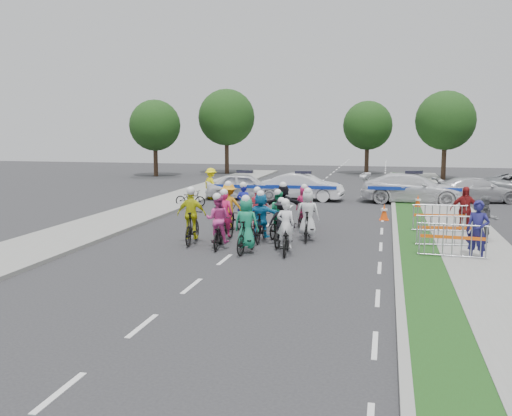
% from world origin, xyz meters
% --- Properties ---
extents(ground, '(90.00, 90.00, 0.00)m').
position_xyz_m(ground, '(0.00, 0.00, 0.00)').
color(ground, '#28282B').
rests_on(ground, ground).
extents(curb_right, '(0.20, 60.00, 0.12)m').
position_xyz_m(curb_right, '(5.10, 5.00, 0.06)').
color(curb_right, gray).
rests_on(curb_right, ground).
extents(grass_strip, '(1.20, 60.00, 0.11)m').
position_xyz_m(grass_strip, '(5.80, 5.00, 0.06)').
color(grass_strip, '#204114').
rests_on(grass_strip, ground).
extents(sidewalk_right, '(2.40, 60.00, 0.13)m').
position_xyz_m(sidewalk_right, '(7.60, 5.00, 0.07)').
color(sidewalk_right, gray).
rests_on(sidewalk_right, ground).
extents(sidewalk_left, '(3.00, 60.00, 0.13)m').
position_xyz_m(sidewalk_left, '(-6.50, 5.00, 0.07)').
color(sidewalk_left, gray).
rests_on(sidewalk_left, ground).
extents(rider_0, '(0.77, 1.80, 1.79)m').
position_xyz_m(rider_0, '(1.66, 1.23, 0.59)').
color(rider_0, black).
rests_on(rider_0, ground).
extents(rider_1, '(0.83, 1.83, 1.88)m').
position_xyz_m(rider_1, '(0.41, 1.09, 0.73)').
color(rider_1, black).
rests_on(rider_1, ground).
extents(rider_2, '(0.89, 1.89, 1.86)m').
position_xyz_m(rider_2, '(-0.70, 1.63, 0.69)').
color(rider_2, black).
rests_on(rider_2, ground).
extents(rider_3, '(1.04, 1.94, 2.00)m').
position_xyz_m(rider_3, '(-1.76, 2.07, 0.76)').
color(rider_3, black).
rests_on(rider_3, ground).
extents(rider_4, '(0.98, 1.70, 1.68)m').
position_xyz_m(rider_4, '(1.32, 2.39, 0.66)').
color(rider_4, black).
rests_on(rider_4, ground).
extents(rider_5, '(1.46, 1.75, 1.84)m').
position_xyz_m(rider_5, '(0.49, 2.92, 0.77)').
color(rider_5, black).
rests_on(rider_5, ground).
extents(rider_6, '(0.69, 1.85, 1.87)m').
position_xyz_m(rider_6, '(-0.80, 2.81, 0.62)').
color(rider_6, black).
rests_on(rider_6, ground).
extents(rider_7, '(0.81, 1.82, 1.90)m').
position_xyz_m(rider_7, '(2.05, 3.55, 0.74)').
color(rider_7, black).
rests_on(rider_7, ground).
extents(rider_8, '(0.86, 1.81, 1.78)m').
position_xyz_m(rider_8, '(0.89, 3.97, 0.66)').
color(rider_8, black).
rests_on(rider_8, ground).
extents(rider_9, '(0.91, 1.71, 1.78)m').
position_xyz_m(rider_9, '(-0.01, 4.61, 0.69)').
color(rider_9, black).
rests_on(rider_9, ground).
extents(rider_10, '(1.15, 1.99, 1.97)m').
position_xyz_m(rider_10, '(-1.18, 4.72, 0.76)').
color(rider_10, black).
rests_on(rider_10, ground).
extents(rider_11, '(1.57, 1.87, 1.91)m').
position_xyz_m(rider_11, '(0.82, 5.45, 0.80)').
color(rider_11, black).
rests_on(rider_11, ground).
extents(rider_12, '(0.77, 1.86, 1.85)m').
position_xyz_m(rider_12, '(-0.81, 5.62, 0.61)').
color(rider_12, black).
rests_on(rider_12, ground).
extents(rider_13, '(0.79, 1.71, 1.75)m').
position_xyz_m(rider_13, '(1.52, 6.36, 0.69)').
color(rider_13, black).
rests_on(rider_13, ground).
extents(police_car_0, '(4.58, 2.45, 1.48)m').
position_xyz_m(police_car_0, '(-3.01, 14.59, 0.74)').
color(police_car_0, silver).
rests_on(police_car_0, ground).
extents(police_car_1, '(4.57, 1.95, 1.46)m').
position_xyz_m(police_car_1, '(0.21, 15.03, 0.73)').
color(police_car_1, silver).
rests_on(police_car_1, ground).
extents(police_car_2, '(5.66, 2.77, 1.58)m').
position_xyz_m(police_car_2, '(6.12, 14.91, 0.79)').
color(police_car_2, silver).
rests_on(police_car_2, ground).
extents(civilian_sedan, '(4.82, 2.54, 1.33)m').
position_xyz_m(civilian_sedan, '(9.52, 16.19, 0.67)').
color(civilian_sedan, '#B5B5BA').
rests_on(civilian_sedan, ground).
extents(spectator_0, '(0.79, 0.67, 1.85)m').
position_xyz_m(spectator_0, '(7.41, 1.50, 0.92)').
color(spectator_0, navy).
rests_on(spectator_0, ground).
extents(spectator_1, '(0.82, 0.65, 1.67)m').
position_xyz_m(spectator_1, '(8.09, 4.30, 0.84)').
color(spectator_1, '#5D5E62').
rests_on(spectator_1, ground).
extents(spectator_2, '(1.07, 0.46, 1.81)m').
position_xyz_m(spectator_2, '(7.61, 6.09, 0.90)').
color(spectator_2, maroon).
rests_on(spectator_2, ground).
extents(marshal_hiviz, '(1.30, 1.23, 1.76)m').
position_xyz_m(marshal_hiviz, '(-4.85, 14.10, 0.88)').
color(marshal_hiviz, '#FFEC0D').
rests_on(marshal_hiviz, ground).
extents(barrier_0, '(2.04, 0.68, 1.12)m').
position_xyz_m(barrier_0, '(6.70, 1.41, 0.56)').
color(barrier_0, '#A5A8AD').
rests_on(barrier_0, ground).
extents(barrier_1, '(2.04, 0.72, 1.12)m').
position_xyz_m(barrier_1, '(6.70, 3.12, 0.56)').
color(barrier_1, '#A5A8AD').
rests_on(barrier_1, ground).
extents(barrier_2, '(2.03, 0.66, 1.12)m').
position_xyz_m(barrier_2, '(6.70, 5.87, 0.56)').
color(barrier_2, '#A5A8AD').
rests_on(barrier_2, ground).
extents(cone_0, '(0.40, 0.40, 0.70)m').
position_xyz_m(cone_0, '(4.66, 8.84, 0.34)').
color(cone_0, '#F24C0C').
rests_on(cone_0, ground).
extents(cone_1, '(0.40, 0.40, 0.70)m').
position_xyz_m(cone_1, '(6.27, 12.76, 0.34)').
color(cone_1, '#F24C0C').
rests_on(cone_1, ground).
extents(parked_bike, '(1.59, 0.56, 0.83)m').
position_xyz_m(parked_bike, '(-5.02, 11.13, 0.42)').
color(parked_bike, black).
rests_on(parked_bike, ground).
extents(tree_0, '(4.20, 4.20, 6.30)m').
position_xyz_m(tree_0, '(-14.00, 28.00, 4.19)').
color(tree_0, '#382619').
rests_on(tree_0, ground).
extents(tree_1, '(4.55, 4.55, 6.82)m').
position_xyz_m(tree_1, '(9.00, 30.00, 4.54)').
color(tree_1, '#382619').
rests_on(tree_1, ground).
extents(tree_3, '(4.90, 4.90, 7.35)m').
position_xyz_m(tree_3, '(-9.00, 32.00, 4.89)').
color(tree_3, '#382619').
rests_on(tree_3, ground).
extents(tree_4, '(4.20, 4.20, 6.30)m').
position_xyz_m(tree_4, '(3.00, 34.00, 4.19)').
color(tree_4, '#382619').
rests_on(tree_4, ground).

